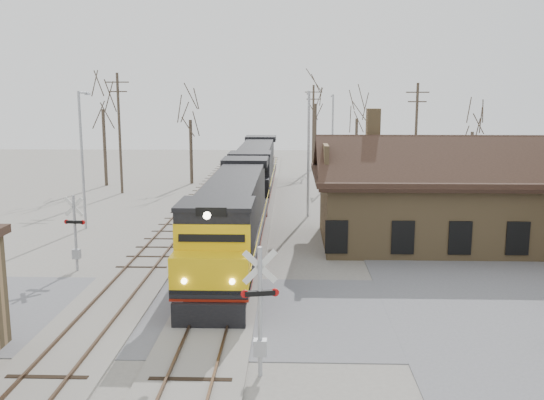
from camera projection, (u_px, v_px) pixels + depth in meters
The scene contains 20 objects.
ground at pixel (215, 313), 24.65m from camera, with size 140.00×140.00×0.00m, color gray.
road at pixel (215, 313), 24.64m from camera, with size 60.00×9.00×0.03m, color slate.
track_main at pixel (244, 229), 39.39m from camera, with size 3.40×90.00×0.24m.
track_siding at pixel (175, 229), 39.54m from camera, with size 3.40×90.00×0.24m.
depot at pixel (442, 203), 35.65m from camera, with size 15.20×9.31×7.90m.
locomotive_lead at pixel (232, 218), 31.82m from camera, with size 3.03×20.27×4.50m.
locomotive_trailing at pixel (255, 169), 52.03m from camera, with size 3.03×20.27×4.26m.
crossbuck_near at pixel (260, 317), 18.89m from camera, with size 1.19×0.33×4.21m.
crossbuck_far at pixel (75, 235), 30.19m from camera, with size 1.10×0.29×3.86m.
streetlight_a at pixel (83, 153), 39.14m from camera, with size 0.25×2.04×8.93m.
streetlight_b at pixel (308, 147), 43.06m from camera, with size 0.25×2.04×8.94m.
streetlight_c at pixel (332, 133), 59.56m from camera, with size 0.25×2.04×8.62m.
utility_pole_a at pixel (120, 131), 52.85m from camera, with size 2.00×0.24×10.50m.
utility_pole_b at pixel (313, 126), 69.59m from camera, with size 2.00×0.24×9.65m.
utility_pole_c at pixel (416, 137), 52.67m from camera, with size 2.00×0.24×9.64m.
tree_a at pixel (102, 96), 56.71m from camera, with size 4.84×4.84×11.87m.
tree_b at pixel (190, 109), 58.23m from camera, with size 4.14×4.14×10.15m.
tree_c at pixel (316, 93), 70.50m from camera, with size 5.02×5.02×12.29m.
tree_d at pixel (357, 110), 66.57m from camera, with size 3.98×3.98×9.76m.
tree_e at pixel (473, 123), 57.58m from camera, with size 3.42×3.42×8.37m.
Camera 1 is at (3.09, -23.36, 8.89)m, focal length 40.00 mm.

